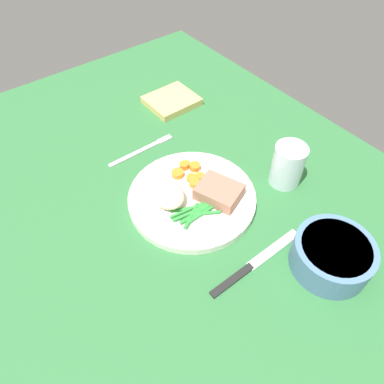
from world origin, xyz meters
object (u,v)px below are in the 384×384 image
meat_portion (219,192)px  napkin (172,101)px  salad_bowl (333,254)px  dinner_plate (192,198)px  fork (141,151)px  water_glass (287,167)px  knife (254,264)px

meat_portion → napkin: 35.05cm
salad_bowl → napkin: 55.77cm
dinner_plate → napkin: (-29.42, 16.06, 0.08)cm
fork → napkin: napkin is taller
fork → napkin: 19.55cm
fork → water_glass: size_ratio=1.82×
fork → salad_bowl: size_ratio=1.23×
water_glass → meat_portion: bearing=-105.3°
napkin → water_glass: bearing=4.1°
fork → salad_bowl: bearing=14.9°
dinner_plate → water_glass: 20.36cm
water_glass → dinner_plate: bearing=-111.7°
dinner_plate → water_glass: water_glass is taller
dinner_plate → napkin: napkin is taller
dinner_plate → knife: size_ratio=1.24×
fork → knife: bearing=2.1°
meat_portion → water_glass: bearing=74.7°
meat_portion → napkin: bearing=159.8°
fork → knife: (36.83, -0.03, -0.00)cm
dinner_plate → salad_bowl: (25.96, 9.83, 2.41)cm
water_glass → salad_bowl: 20.54cm
meat_portion → salad_bowl: (22.53, 5.83, 0.25)cm
water_glass → salad_bowl: water_glass is taller
dinner_plate → knife: 18.17cm
knife → water_glass: 22.11cm
napkin → salad_bowl: bearing=-6.4°
meat_portion → water_glass: (4.01, 14.69, 0.93)cm
dinner_plate → meat_portion: bearing=49.4°
dinner_plate → napkin: 33.51cm
fork → salad_bowl: 45.86cm
meat_portion → salad_bowl: bearing=14.5°
meat_portion → knife: bearing=-16.2°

